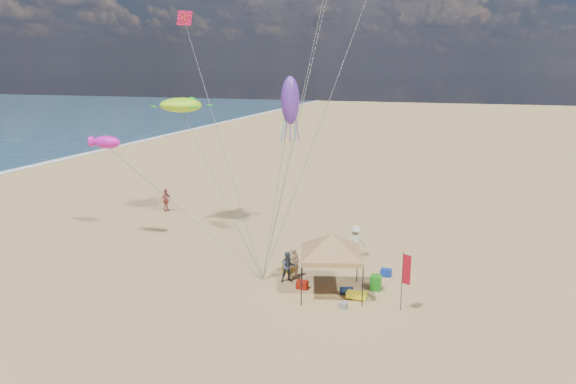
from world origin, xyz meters
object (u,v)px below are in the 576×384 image
Objects in this scene: chair_yellow at (288,266)px; person_near_a at (293,262)px; person_near_b at (288,267)px; person_near_c at (355,242)px; chair_green at (376,283)px; canopy_tent at (331,236)px; cooler_blue at (386,273)px; feather_flag at (405,273)px; beach_cart at (356,295)px; person_far_a at (166,200)px; cooler_red at (302,285)px.

chair_yellow is 0.44× the size of person_near_a.
person_near_c is at bearing 29.54° from person_near_b.
person_near_c is (-1.81, 4.06, 0.56)m from chair_green.
chair_green is 4.48m from person_near_c.
canopy_tent reaches higher than person_near_a.
chair_green is (1.97, 1.05, -2.46)m from canopy_tent.
person_near_a is (0.46, -0.55, 0.45)m from chair_yellow.
cooler_blue is at bearing 12.02° from chair_yellow.
chair_green is (-1.51, 1.89, -1.44)m from feather_flag.
person_near_c reaches higher than person_near_a.
cooler_blue is at bearing -5.38° from person_near_b.
cooler_blue is 3.12m from person_near_c.
person_near_c is at bearing 88.26° from canopy_tent.
chair_green is 0.44× the size of person_near_a.
person_near_a is at bearing -50.06° from chair_yellow.
canopy_tent is 5.45m from person_near_c.
person_far_a is (-16.25, 10.55, 0.64)m from beach_cart.
beach_cart is at bearing -27.70° from chair_yellow.
chair_yellow is at bearing -63.47° from person_near_a.
person_near_c is (1.57, 5.03, 0.72)m from cooler_red.
feather_flag is 3.80× the size of chair_green.
person_near_a reaches higher than chair_yellow.
beach_cart is at bearing -45.98° from person_near_b.
person_near_a is (-4.44, -1.60, 0.61)m from cooler_blue.
canopy_tent is at bearing -33.95° from chair_yellow.
chair_green is 4.24m from person_near_a.
chair_green is (-0.24, -1.82, 0.16)m from cooler_blue.
feather_flag is 5.23m from cooler_red.
chair_green is at bearing -26.18° from person_near_b.
cooler_red is 5.32m from person_near_c.
chair_green is at bearing 96.83° from person_near_c.
person_near_c reaches higher than cooler_red.
chair_yellow is 4.39m from person_near_c.
person_near_c is (-2.05, 2.24, 0.72)m from cooler_blue.
person_near_c is (-3.32, 5.95, -0.88)m from feather_flag.
person_near_a is (-4.21, 0.22, 0.45)m from chair_green.
person_near_c reaches higher than chair_green.
person_near_c reaches higher than person_near_b.
chair_yellow is at bearing 146.05° from canopy_tent.
feather_flag is 6.87m from person_near_c.
person_far_a is (-15.11, 5.17, -0.06)m from person_near_c.
beach_cart is at bearing -107.05° from person_far_a.
person_near_c is at bearing 101.95° from beach_cart.
canopy_tent is 3.12× the size of person_far_a.
cooler_blue is 0.60× the size of beach_cart.
cooler_blue is 0.30× the size of person_near_c.
person_near_b is (-2.30, 0.64, -2.03)m from canopy_tent.
cooler_red is at bearing -64.08° from person_near_b.
chair_green is 0.42× the size of person_far_a.
chair_green is at bearing 16.08° from cooler_red.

